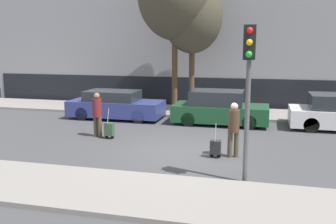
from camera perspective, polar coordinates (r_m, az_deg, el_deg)
ground_plane at (r=12.12m, az=2.47°, el=-6.10°), size 80.00×80.00×0.00m
sidewalk_near at (r=8.67m, az=-2.72°, el=-12.51°), size 28.00×2.50×0.12m
sidewalk_far at (r=18.84m, az=6.83°, el=-0.07°), size 28.00×3.00×0.12m
parked_car_0 at (r=17.57m, az=-8.03°, el=1.02°), size 4.35×1.76×1.30m
parked_car_1 at (r=16.33m, az=7.84°, el=0.52°), size 4.06×1.80×1.46m
pedestrian_left at (r=14.11m, az=-10.73°, el=-0.01°), size 0.34×0.34×1.66m
trolley_left at (r=13.88m, az=-8.94°, el=-2.61°), size 0.34×0.29×1.13m
pedestrian_right at (r=11.52m, az=9.98°, el=-2.19°), size 0.34×0.34×1.69m
trolley_right at (r=11.54m, az=7.24°, el=-5.35°), size 0.34×0.29×1.07m
traffic_light at (r=9.06m, az=12.18°, el=5.82°), size 0.28×0.47×3.86m
bare_tree_down_street at (r=18.95m, az=3.72°, el=14.31°), size 2.97×2.97×6.48m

